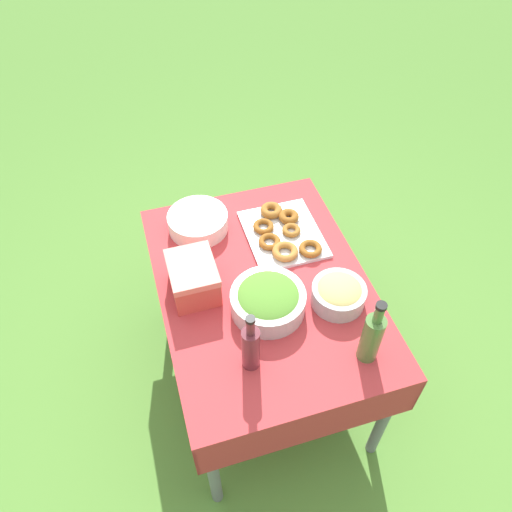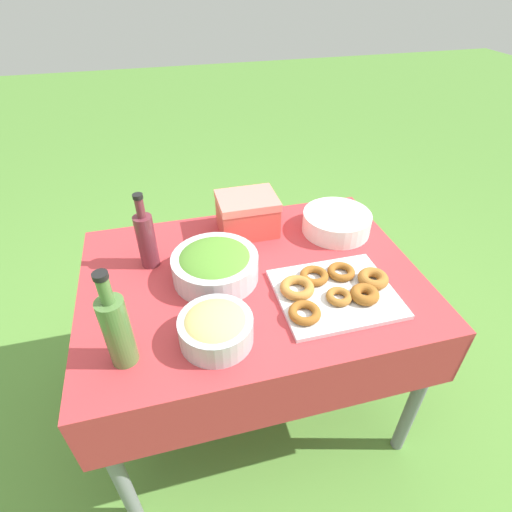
# 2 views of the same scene
# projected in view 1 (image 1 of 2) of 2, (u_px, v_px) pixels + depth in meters

# --- Properties ---
(ground_plane) EXTENTS (14.00, 14.00, 0.00)m
(ground_plane) POSITION_uv_depth(u_px,v_px,m) (262.00, 372.00, 2.69)
(ground_plane) COLOR #568C38
(picnic_table) EXTENTS (1.21, 0.88, 0.76)m
(picnic_table) POSITION_uv_depth(u_px,v_px,m) (263.00, 299.00, 2.20)
(picnic_table) COLOR #B73338
(picnic_table) RESTS_ON ground_plane
(salad_bowl) EXTENTS (0.30, 0.30, 0.11)m
(salad_bowl) POSITION_uv_depth(u_px,v_px,m) (268.00, 300.00, 2.00)
(salad_bowl) COLOR silver
(salad_bowl) RESTS_ON picnic_table
(pasta_bowl) EXTENTS (0.22, 0.22, 0.11)m
(pasta_bowl) POSITION_uv_depth(u_px,v_px,m) (339.00, 293.00, 2.03)
(pasta_bowl) COLOR #B2B7BC
(pasta_bowl) RESTS_ON picnic_table
(donut_platter) EXTENTS (0.41, 0.34, 0.05)m
(donut_platter) POSITION_uv_depth(u_px,v_px,m) (283.00, 233.00, 2.30)
(donut_platter) COLOR silver
(donut_platter) RESTS_ON picnic_table
(plate_stack) EXTENTS (0.28, 0.28, 0.08)m
(plate_stack) POSITION_uv_depth(u_px,v_px,m) (198.00, 222.00, 2.32)
(plate_stack) COLOR white
(plate_stack) RESTS_ON picnic_table
(olive_oil_bottle) EXTENTS (0.08, 0.08, 0.32)m
(olive_oil_bottle) POSITION_uv_depth(u_px,v_px,m) (372.00, 337.00, 1.80)
(olive_oil_bottle) COLOR #4C7238
(olive_oil_bottle) RESTS_ON picnic_table
(wine_bottle) EXTENTS (0.07, 0.07, 0.29)m
(wine_bottle) POSITION_uv_depth(u_px,v_px,m) (251.00, 347.00, 1.79)
(wine_bottle) COLOR maroon
(wine_bottle) RESTS_ON picnic_table
(cooler_box) EXTENTS (0.24, 0.19, 0.16)m
(cooler_box) POSITION_uv_depth(u_px,v_px,m) (193.00, 278.00, 2.05)
(cooler_box) COLOR #E04C42
(cooler_box) RESTS_ON picnic_table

